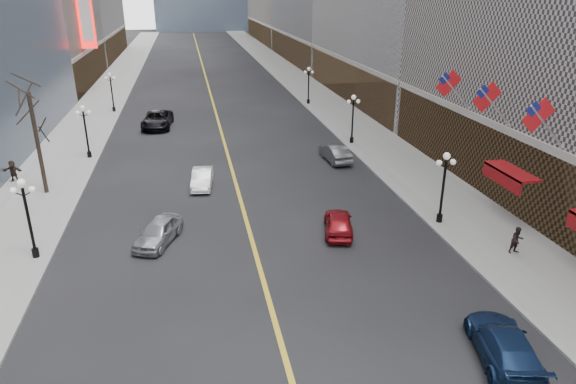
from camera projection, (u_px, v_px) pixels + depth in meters
name	position (u px, v px, depth m)	size (l,w,h in m)	color
sidewalk_east	(317.00, 97.00, 68.97)	(6.00, 230.00, 0.15)	gray
sidewalk_west	(100.00, 106.00, 63.99)	(6.00, 230.00, 0.15)	gray
lane_line	(209.00, 88.00, 75.62)	(0.25, 200.00, 0.02)	gold
streetlamp_east_1	(444.00, 180.00, 31.06)	(1.26, 0.44, 4.52)	black
streetlamp_east_2	(353.00, 114.00, 47.47)	(1.26, 0.44, 4.52)	black
streetlamp_east_3	(309.00, 81.00, 63.88)	(1.26, 0.44, 4.52)	black
streetlamp_west_1	(27.00, 211.00, 26.87)	(1.26, 0.44, 4.52)	black
streetlamp_west_2	(85.00, 126.00, 43.28)	(1.26, 0.44, 4.52)	black
streetlamp_west_3	(111.00, 88.00, 59.69)	(1.26, 0.44, 4.52)	black
flag_3	(541.00, 118.00, 27.33)	(2.87, 0.12, 2.87)	#B2B2B7
flag_4	(489.00, 100.00, 31.89)	(2.87, 0.12, 2.87)	#B2B2B7
flag_5	(451.00, 86.00, 36.45)	(2.87, 0.12, 2.87)	#B2B2B7
awning_c	(509.00, 173.00, 31.76)	(1.40, 4.00, 0.93)	maroon
theatre_marquee	(84.00, 2.00, 68.36)	(2.00, 0.55, 12.00)	red
tree_west_far	(31.00, 108.00, 34.45)	(3.60, 3.60, 7.92)	#2D231C
car_nb_near	(158.00, 232.00, 29.49)	(1.69, 4.20, 1.43)	#A0A2A8
car_nb_mid	(202.00, 178.00, 37.90)	(1.40, 4.02, 1.33)	white
car_nb_far	(157.00, 120.00, 53.98)	(2.82, 6.12, 1.70)	black
car_sb_near	(504.00, 345.00, 20.09)	(2.03, 5.00, 1.45)	#14284D
car_sb_mid	(339.00, 223.00, 30.69)	(1.63, 4.05, 1.38)	maroon
car_sb_far	(335.00, 153.00, 43.52)	(1.55, 4.44, 1.46)	#515759
ped_east_walk	(517.00, 240.00, 28.03)	(0.75, 0.41, 1.55)	black
ped_west_far	(13.00, 171.00, 38.49)	(1.52, 0.44, 1.64)	black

